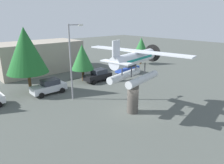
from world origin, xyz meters
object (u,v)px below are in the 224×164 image
(car_mid_silver, at_px, (49,87))
(tree_center_back, at_px, (82,57))
(car_distant_blue, at_px, (128,68))
(tree_east, at_px, (26,50))
(display_pedestal, at_px, (133,97))
(car_far_black, at_px, (98,75))
(streetlight_primary, at_px, (72,57))
(floatplane_monument, at_px, (135,63))
(tree_far_east, at_px, (141,46))
(storefront_building, at_px, (39,57))

(car_mid_silver, xyz_separation_m, tree_center_back, (6.23, 1.67, 2.66))
(car_distant_blue, height_order, tree_east, tree_east)
(display_pedestal, distance_m, tree_east, 13.92)
(display_pedestal, relative_size, car_mid_silver, 0.78)
(car_far_black, relative_size, tree_east, 0.52)
(streetlight_primary, xyz_separation_m, tree_center_back, (4.92, 5.23, -1.29))
(floatplane_monument, distance_m, tree_far_east, 22.87)
(car_mid_silver, height_order, car_distant_blue, same)
(car_distant_blue, bearing_deg, tree_far_east, -155.39)
(car_distant_blue, bearing_deg, car_far_black, 1.58)
(tree_east, distance_m, tree_center_back, 8.04)
(car_far_black, relative_size, tree_center_back, 0.78)
(tree_east, xyz_separation_m, tree_far_east, (23.28, 1.74, -1.58))
(tree_east, bearing_deg, display_pedestal, -67.28)
(display_pedestal, relative_size, floatplane_monument, 0.31)
(display_pedestal, distance_m, floatplane_monument, 3.31)
(car_far_black, bearing_deg, car_mid_silver, -0.16)
(car_distant_blue, height_order, storefront_building, storefront_building)
(display_pedestal, relative_size, tree_far_east, 0.62)
(storefront_building, xyz_separation_m, tree_east, (-5.52, -9.61, 2.73))
(car_mid_silver, distance_m, tree_east, 5.03)
(floatplane_monument, relative_size, tree_far_east, 1.97)
(display_pedestal, bearing_deg, floatplane_monument, 9.90)
(car_far_black, bearing_deg, streetlight_primary, 28.78)
(display_pedestal, xyz_separation_m, car_mid_silver, (-3.58, 10.58, -0.75))
(tree_center_back, bearing_deg, tree_far_east, 6.91)
(floatplane_monument, bearing_deg, tree_east, 103.36)
(tree_center_back, bearing_deg, display_pedestal, -102.21)
(streetlight_primary, height_order, tree_far_east, streetlight_primary)
(floatplane_monument, xyz_separation_m, car_mid_silver, (-3.71, 10.56, -4.06))
(tree_east, bearing_deg, floatplane_monument, -66.74)
(car_distant_blue, relative_size, tree_east, 0.52)
(car_far_black, bearing_deg, car_distant_blue, -178.42)
(display_pedestal, height_order, storefront_building, storefront_building)
(display_pedestal, height_order, car_mid_silver, display_pedestal)
(storefront_building, height_order, tree_center_back, tree_center_back)
(streetlight_primary, xyz_separation_m, storefront_building, (2.60, 14.97, -2.27))
(display_pedestal, relative_size, storefront_building, 0.24)
(tree_east, bearing_deg, car_far_black, -11.08)
(tree_far_east, bearing_deg, car_far_black, -165.63)
(car_far_black, height_order, streetlight_primary, streetlight_primary)
(car_mid_silver, xyz_separation_m, tree_east, (-1.61, 1.81, 4.40))
(floatplane_monument, relative_size, car_far_black, 2.48)
(car_distant_blue, bearing_deg, car_mid_silver, 0.64)
(storefront_building, bearing_deg, streetlight_primary, -99.84)
(car_distant_blue, xyz_separation_m, tree_center_back, (-8.04, 1.52, 2.66))
(floatplane_monument, bearing_deg, car_distant_blue, 35.51)
(car_mid_silver, bearing_deg, tree_east, -48.32)
(floatplane_monument, bearing_deg, car_far_black, 59.14)
(car_distant_blue, bearing_deg, floatplane_monument, 45.41)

